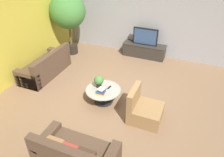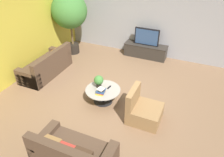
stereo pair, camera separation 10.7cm
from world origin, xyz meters
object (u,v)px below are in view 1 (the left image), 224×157
coffee_table (103,93)px  potted_plant_tabletop (99,81)px  couch_near_entry (76,156)px  couch_by_wall (46,67)px  armchair_wicker (144,110)px  potted_palm_tall (68,12)px  television (145,37)px  media_console (144,50)px

coffee_table → potted_plant_tabletop: 0.37m
potted_plant_tabletop → couch_near_entry: bearing=-76.9°
couch_by_wall → armchair_wicker: (3.59, -0.85, -0.01)m
armchair_wicker → potted_palm_tall: (-3.67, 2.60, 1.35)m
television → couch_near_entry: (0.05, -5.24, -0.52)m
media_console → potted_palm_tall: bearing=-163.7°
armchair_wicker → media_console: bearing=15.2°
couch_near_entry → potted_palm_tall: potted_palm_tall is taller
media_console → couch_by_wall: bearing=-136.3°
potted_palm_tall → potted_plant_tabletop: size_ratio=6.45×
television → couch_by_wall: bearing=-136.3°
media_console → potted_plant_tabletop: size_ratio=4.48×
television → potted_plant_tabletop: 3.13m
couch_by_wall → armchair_wicker: size_ratio=2.20×
potted_palm_tall → couch_near_entry: bearing=-57.8°
couch_by_wall → coffee_table: bearing=75.8°
coffee_table → couch_near_entry: bearing=-80.6°
couch_by_wall → potted_plant_tabletop: couch_by_wall is taller
potted_palm_tall → potted_plant_tabletop: (2.29, -2.28, -1.00)m
coffee_table → couch_near_entry: 2.12m
media_console → potted_plant_tabletop: bearing=-98.3°
couch_near_entry → potted_palm_tall: bearing=-57.8°
couch_by_wall → couch_near_entry: size_ratio=1.18×
media_console → armchair_wicker: (0.92, -3.40, 0.01)m
coffee_table → couch_near_entry: (0.35, -2.09, 0.00)m
media_console → potted_palm_tall: size_ratio=0.69×
armchair_wicker → couch_near_entry: bearing=154.6°
potted_palm_tall → armchair_wicker: bearing=-35.3°
potted_palm_tall → coffee_table: bearing=-43.8°
couch_near_entry → potted_plant_tabletop: bearing=-76.9°
coffee_table → couch_by_wall: couch_by_wall is taller
couch_near_entry → media_console: bearing=-89.5°
couch_by_wall → armchair_wicker: bearing=76.7°
coffee_table → potted_plant_tabletop: bearing=157.5°
couch_by_wall → armchair_wicker: 3.69m
television → potted_palm_tall: (-2.75, -0.80, 0.81)m
television → potted_plant_tabletop: bearing=-98.3°
television → coffee_table: bearing=-95.4°
couch_near_entry → armchair_wicker: size_ratio=1.87×
media_console → couch_near_entry: couch_near_entry is taller
media_console → coffee_table: bearing=-95.4°
television → potted_palm_tall: bearing=-163.7°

